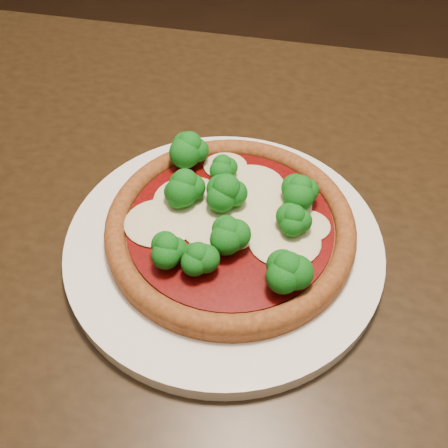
{
  "coord_description": "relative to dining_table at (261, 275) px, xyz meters",
  "views": [
    {
      "loc": [
        -0.3,
        -0.53,
        1.16
      ],
      "look_at": [
        -0.3,
        -0.2,
        0.79
      ],
      "focal_mm": 40.0,
      "sensor_mm": 36.0,
      "label": 1
    }
  ],
  "objects": [
    {
      "name": "floor",
      "position": [
        0.25,
        0.16,
        -0.64
      ],
      "size": [
        4.0,
        4.0,
        0.0
      ],
      "primitive_type": "plane",
      "color": "black",
      "rests_on": "ground"
    },
    {
      "name": "dining_table",
      "position": [
        0.0,
        0.0,
        0.0
      ],
      "size": [
        1.2,
        0.98,
        0.75
      ],
      "rotation": [
        0.0,
        0.0,
        -0.22
      ],
      "color": "black",
      "rests_on": "floor"
    },
    {
      "name": "plate",
      "position": [
        -0.05,
        -0.04,
        0.12
      ],
      "size": [
        0.32,
        0.32,
        0.02
      ],
      "primitive_type": "cylinder",
      "color": "white",
      "rests_on": "dining_table"
    },
    {
      "name": "pizza",
      "position": [
        -0.04,
        -0.03,
        0.15
      ],
      "size": [
        0.25,
        0.25,
        0.06
      ],
      "rotation": [
        0.0,
        0.0,
        -0.1
      ],
      "color": "brown",
      "rests_on": "plate"
    }
  ]
}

